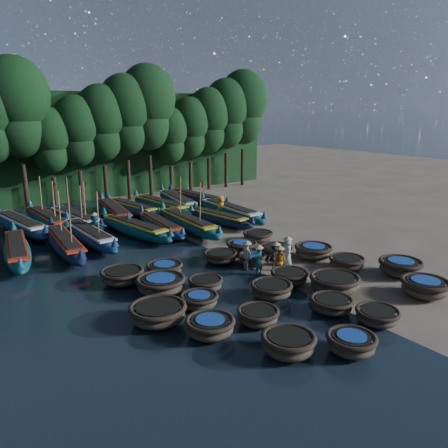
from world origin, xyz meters
TOP-DOWN VIEW (x-y plane):
  - ground at (0.00, 0.00)m, footprint 120.00×120.00m
  - foliage_wall at (0.00, 23.50)m, footprint 40.00×3.00m
  - coracle_1 at (-4.47, -8.82)m, footprint 2.19×2.19m
  - coracle_2 at (-2.59, -10.08)m, footprint 1.85×1.85m
  - coracle_3 at (0.10, -9.28)m, footprint 1.82×1.82m
  - coracle_4 at (4.22, -8.93)m, footprint 2.31×2.31m
  - coracle_5 at (-6.00, -6.10)m, footprint 2.16×2.16m
  - coracle_6 at (-3.88, -6.45)m, footprint 1.84×1.84m
  - coracle_7 at (-0.59, -7.47)m, footprint 2.16×2.16m
  - coracle_8 at (1.20, -6.11)m, footprint 2.77×2.77m
  - coracle_9 at (5.71, -6.71)m, footprint 2.30×2.30m
  - coracle_10 at (-7.13, -3.96)m, footprint 2.87×2.87m
  - coracle_11 at (-4.98, -3.74)m, footprint 1.92×1.92m
  - coracle_12 at (-1.71, -4.84)m, footprint 1.98×1.98m
  - coracle_13 at (0.18, -4.09)m, footprint 2.08×2.08m
  - coracle_14 at (4.18, -4.44)m, footprint 2.10×2.10m
  - coracle_15 at (-5.60, -1.34)m, footprint 2.49×2.49m
  - coracle_16 at (-3.73, -2.37)m, footprint 1.79×1.79m
  - coracle_17 at (0.36, -0.96)m, footprint 1.61×1.61m
  - coracle_18 at (2.38, -0.68)m, footprint 2.09×2.09m
  - coracle_19 at (3.96, -2.20)m, footprint 2.62×2.62m
  - coracle_20 at (-6.62, 0.82)m, footprint 2.19×2.19m
  - coracle_21 at (-4.37, 0.57)m, footprint 1.93×1.93m
  - coracle_22 at (-0.84, 0.45)m, footprint 1.97×1.97m
  - coracle_23 at (1.10, 0.91)m, footprint 1.90×1.90m
  - coracle_24 at (3.54, 2.30)m, footprint 2.41×2.41m
  - long_boat_1 at (-10.10, 7.79)m, footprint 2.63×8.17m
  - long_boat_2 at (-7.48, 7.40)m, footprint 2.14×8.49m
  - long_boat_3 at (-5.68, 8.34)m, footprint 1.76×8.64m
  - long_boat_4 at (-2.55, 8.19)m, footprint 2.70×8.36m
  - long_boat_5 at (-0.64, 8.04)m, footprint 1.93×7.53m
  - long_boat_6 at (1.06, 7.08)m, footprint 2.07×8.88m
  - long_boat_7 at (3.85, 7.51)m, footprint 2.45×7.56m
  - long_boat_8 at (5.69, 8.23)m, footprint 1.95×9.00m
  - long_boat_10 at (-8.74, 13.58)m, footprint 2.96×8.89m
  - long_boat_11 at (-6.75, 14.17)m, footprint 2.00×8.56m
  - long_boat_12 at (-4.94, 13.35)m, footprint 2.53×8.20m
  - long_boat_13 at (-1.88, 13.44)m, footprint 2.89×8.98m
  - long_boat_14 at (-0.00, 14.15)m, footprint 2.46×7.84m
  - long_boat_15 at (2.29, 13.37)m, footprint 2.38×8.65m
  - long_boat_16 at (4.24, 14.09)m, footprint 3.00×8.73m
  - long_boat_17 at (6.31, 14.17)m, footprint 2.31×8.72m
  - fisherman_0 at (1.93, -2.12)m, footprint 0.79×0.92m
  - fisherman_1 at (-0.32, -2.28)m, footprint 0.61×0.52m
  - fisherman_2 at (0.56, -2.95)m, footprint 0.81×0.90m
  - fisherman_3 at (0.82, -2.36)m, footprint 1.13×0.86m
  - fisherman_4 at (-0.30, -1.29)m, footprint 0.52×0.94m
  - fisherman_5 at (-4.96, 9.06)m, footprint 1.31×1.65m
  - fisherman_6 at (5.14, 8.71)m, footprint 0.99×0.78m
  - tree_4 at (-6.80, 20.00)m, footprint 5.34×5.34m
  - tree_5 at (-4.50, 20.00)m, footprint 3.68×3.68m
  - tree_6 at (-2.20, 20.00)m, footprint 4.09×4.09m
  - tree_7 at (0.10, 20.00)m, footprint 4.51×4.51m
  - tree_8 at (2.40, 20.00)m, footprint 4.92×4.92m
  - tree_9 at (4.70, 20.00)m, footprint 5.34×5.34m
  - tree_10 at (7.00, 20.00)m, footprint 3.68×3.68m
  - tree_11 at (9.30, 20.00)m, footprint 4.09×4.09m
  - tree_12 at (11.60, 20.00)m, footprint 4.51×4.51m
  - tree_13 at (13.90, 20.00)m, footprint 4.92×4.92m
  - tree_14 at (16.20, 20.00)m, footprint 5.34×5.34m

SIDE VIEW (x-z plane):
  - ground at x=0.00m, z-range 0.00..0.00m
  - coracle_22 at x=-0.84m, z-range 0.04..0.68m
  - coracle_3 at x=0.10m, z-range 0.05..0.69m
  - coracle_11 at x=-4.98m, z-range 0.05..0.68m
  - coracle_16 at x=-3.73m, z-range 0.05..0.69m
  - coracle_24 at x=3.54m, z-range 0.05..0.70m
  - coracle_17 at x=0.36m, z-range 0.05..0.70m
  - coracle_7 at x=-0.59m, z-range 0.05..0.71m
  - coracle_13 at x=0.18m, z-range 0.05..0.71m
  - coracle_21 at x=-4.37m, z-range 0.05..0.71m
  - coracle_6 at x=-3.88m, z-range 0.05..0.72m
  - coracle_14 at x=4.18m, z-range 0.05..0.73m
  - coracle_18 at x=2.38m, z-range 0.05..0.74m
  - coracle_12 at x=-1.71m, z-range 0.05..0.78m
  - coracle_2 at x=-2.59m, z-range 0.06..0.79m
  - coracle_20 at x=-6.62m, z-range 0.05..0.80m
  - coracle_5 at x=-6.00m, z-range 0.06..0.80m
  - coracle_23 at x=1.10m, z-range 0.06..0.81m
  - coracle_1 at x=-4.47m, z-range 0.06..0.85m
  - coracle_10 at x=-7.13m, z-range 0.06..0.86m
  - coracle_15 at x=-5.60m, z-range 0.06..0.86m
  - coracle_19 at x=3.96m, z-range 0.06..0.86m
  - coracle_8 at x=1.20m, z-range 0.06..0.88m
  - coracle_4 at x=4.22m, z-range 0.07..0.89m
  - coracle_9 at x=5.71m, z-range 0.07..0.90m
  - long_boat_5 at x=-0.64m, z-range -0.16..1.17m
  - long_boat_7 at x=3.85m, z-range -0.16..1.18m
  - long_boat_14 at x=0.00m, z-range -0.17..1.23m
  - long_boat_1 at x=-10.10m, z-range -0.17..1.28m
  - long_boat_12 at x=-4.94m, z-range -1.20..2.31m
  - long_boat_4 at x=-2.55m, z-range -0.18..1.31m
  - long_boat_2 at x=-7.48m, z-range -1.24..2.38m
  - long_boat_11 at x=-6.75m, z-range -1.24..2.40m
  - long_boat_3 at x=-5.68m, z-range -1.25..2.42m
  - long_boat_15 at x=2.29m, z-range -0.18..1.35m
  - long_boat_17 at x=6.31m, z-range -0.18..1.36m
  - long_boat_16 at x=4.24m, z-range -0.19..1.37m
  - long_boat_6 at x=1.06m, z-range -1.29..2.49m
  - long_boat_10 at x=-8.74m, z-range -0.19..1.40m
  - long_boat_8 at x=5.69m, z-range -0.19..1.40m
  - long_boat_13 at x=-1.88m, z-range -0.19..1.41m
  - fisherman_3 at x=0.82m, z-range -0.05..1.70m
  - fisherman_2 at x=0.56m, z-range -0.04..1.70m
  - fisherman_4 at x=-0.30m, z-range -0.02..1.71m
  - fisherman_0 at x=1.93m, z-range -0.03..1.76m
  - fisherman_1 at x=-0.32m, z-range 0.01..1.78m
  - fisherman_5 at x=-4.96m, z-range -0.07..1.89m
  - fisherman_6 at x=5.14m, z-range -0.05..1.93m
  - foliage_wall at x=0.00m, z-range 0.00..10.00m
  - tree_5 at x=-4.50m, z-range 1.63..10.31m
  - tree_10 at x=7.00m, z-range 1.63..10.31m
  - tree_6 at x=-2.20m, z-range 1.82..11.47m
  - tree_11 at x=9.30m, z-range 1.82..11.47m
  - tree_7 at x=0.10m, z-range 2.01..12.64m
  - tree_12 at x=11.60m, z-range 2.01..12.64m
  - tree_8 at x=2.40m, z-range 2.19..13.80m
  - tree_13 at x=13.90m, z-range 2.19..13.80m
  - tree_4 at x=-6.80m, z-range 2.38..14.96m
  - tree_9 at x=4.70m, z-range 2.38..14.96m
  - tree_14 at x=16.20m, z-range 2.38..14.96m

